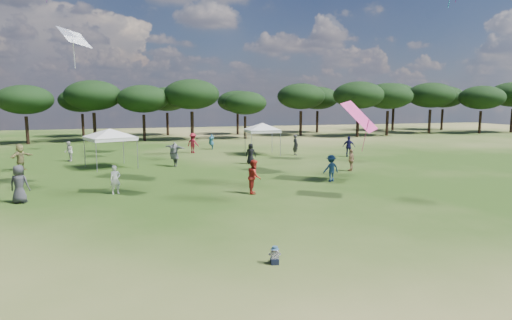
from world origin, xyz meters
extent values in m
plane|color=#2D4A16|center=(0.00, 0.00, 0.00)|extent=(140.00, 140.00, 0.00)
cylinder|color=black|center=(-15.51, 44.30, 1.57)|extent=(0.36, 0.36, 3.14)
ellipsoid|color=black|center=(-15.51, 44.30, 5.03)|extent=(6.11, 6.11, 3.29)
cylinder|color=black|center=(-8.39, 45.81, 1.73)|extent=(0.40, 0.40, 3.46)
ellipsoid|color=black|center=(-8.39, 45.81, 5.54)|extent=(6.73, 6.73, 3.63)
cylinder|color=black|center=(-2.58, 44.63, 1.61)|extent=(0.37, 0.37, 3.21)
ellipsoid|color=black|center=(-2.58, 44.63, 5.14)|extent=(6.24, 6.24, 3.36)
cylinder|color=black|center=(3.26, 44.18, 1.78)|extent=(0.41, 0.41, 3.56)
ellipsoid|color=black|center=(3.26, 44.18, 5.69)|extent=(6.91, 6.91, 3.73)
cylinder|color=black|center=(10.19, 44.51, 1.44)|extent=(0.33, 0.33, 2.88)
ellipsoid|color=black|center=(10.19, 44.51, 4.61)|extent=(5.60, 5.60, 3.02)
cylinder|color=black|center=(18.96, 46.98, 1.72)|extent=(0.39, 0.39, 3.44)
ellipsoid|color=black|center=(18.96, 46.98, 5.51)|extent=(6.69, 6.69, 3.60)
cylinder|color=black|center=(25.77, 43.05, 1.77)|extent=(0.40, 0.40, 3.53)
ellipsoid|color=black|center=(25.77, 43.05, 5.65)|extent=(6.86, 6.86, 3.70)
cylinder|color=black|center=(30.65, 43.46, 1.73)|extent=(0.40, 0.40, 3.47)
ellipsoid|color=black|center=(30.65, 43.46, 5.55)|extent=(6.74, 6.74, 3.63)
cylinder|color=black|center=(39.22, 45.46, 1.79)|extent=(0.41, 0.41, 3.57)
ellipsoid|color=black|center=(39.22, 45.46, 5.72)|extent=(6.94, 6.94, 3.74)
cylinder|color=black|center=(46.34, 43.12, 1.68)|extent=(0.38, 0.38, 3.35)
ellipsoid|color=black|center=(46.34, 43.12, 5.37)|extent=(6.51, 6.51, 3.51)
cylinder|color=black|center=(52.84, 43.62, 1.83)|extent=(0.42, 0.42, 3.66)
cylinder|color=black|center=(-10.52, 53.31, 1.56)|extent=(0.36, 0.36, 3.11)
ellipsoid|color=black|center=(-10.52, 53.31, 4.98)|extent=(6.05, 6.05, 3.26)
cylinder|color=black|center=(0.83, 52.52, 1.60)|extent=(0.37, 0.37, 3.20)
ellipsoid|color=black|center=(0.83, 52.52, 5.12)|extent=(6.21, 6.21, 3.35)
cylinder|color=black|center=(10.82, 51.34, 1.50)|extent=(0.34, 0.34, 2.99)
ellipsoid|color=black|center=(10.82, 51.34, 4.79)|extent=(5.81, 5.81, 3.13)
cylinder|color=black|center=(23.62, 51.75, 1.66)|extent=(0.38, 0.38, 3.31)
ellipsoid|color=black|center=(23.62, 51.75, 5.30)|extent=(6.43, 6.43, 3.47)
cylinder|color=black|center=(37.30, 52.12, 1.82)|extent=(0.42, 0.42, 3.64)
ellipsoid|color=black|center=(37.30, 52.12, 5.82)|extent=(7.06, 7.06, 3.81)
cylinder|color=black|center=(46.40, 51.51, 1.73)|extent=(0.40, 0.40, 3.46)
ellipsoid|color=black|center=(46.40, 51.51, 5.53)|extent=(6.72, 6.72, 3.62)
cylinder|color=gray|center=(-6.33, 21.57, 1.11)|extent=(0.06, 0.06, 2.23)
cylinder|color=gray|center=(-3.58, 22.61, 1.11)|extent=(0.06, 0.06, 2.23)
cylinder|color=gray|center=(-7.37, 24.32, 1.11)|extent=(0.06, 0.06, 2.23)
cylinder|color=gray|center=(-4.62, 25.36, 1.11)|extent=(0.06, 0.06, 2.23)
cube|color=silver|center=(-5.48, 23.46, 2.18)|extent=(4.00, 4.00, 0.25)
pyramid|color=silver|center=(-5.48, 23.46, 2.90)|extent=(5.90, 5.90, 0.60)
cylinder|color=gray|center=(6.16, 26.48, 1.12)|extent=(0.06, 0.06, 2.24)
cylinder|color=gray|center=(8.80, 26.41, 1.12)|extent=(0.06, 0.06, 2.24)
cylinder|color=gray|center=(6.23, 29.12, 1.12)|extent=(0.06, 0.06, 2.24)
cylinder|color=gray|center=(8.87, 29.05, 1.12)|extent=(0.06, 0.06, 2.24)
cube|color=silver|center=(7.51, 27.76, 2.19)|extent=(2.88, 2.88, 0.25)
pyramid|color=silver|center=(7.51, 27.76, 2.91)|extent=(5.70, 5.70, 0.60)
cube|color=black|center=(0.25, 2.22, 0.09)|extent=(0.28, 0.28, 0.18)
cube|color=black|center=(0.21, 2.41, 0.05)|extent=(0.13, 0.23, 0.10)
cube|color=black|center=(0.37, 2.37, 0.05)|extent=(0.13, 0.23, 0.10)
cube|color=white|center=(0.25, 2.22, 0.29)|extent=(0.25, 0.20, 0.23)
cylinder|color=white|center=(0.13, 2.32, 0.29)|extent=(0.12, 0.24, 0.14)
cylinder|color=white|center=(0.41, 2.26, 0.29)|extent=(0.12, 0.24, 0.14)
sphere|color=#E0B293|center=(0.25, 2.22, 0.45)|extent=(0.16, 0.16, 0.16)
cone|color=teal|center=(0.25, 2.22, 0.48)|extent=(0.27, 0.27, 0.03)
cylinder|color=teal|center=(0.25, 2.22, 0.52)|extent=(0.17, 0.17, 0.07)
imported|color=beige|center=(-8.96, 27.80, 0.83)|extent=(0.82, 0.95, 1.65)
imported|color=#A17957|center=(10.92, 17.26, 0.78)|extent=(0.94, 0.88, 1.56)
imported|color=navy|center=(7.81, 14.05, 0.82)|extent=(1.14, 0.78, 1.63)
imported|color=#2D2C31|center=(10.32, 26.59, 0.94)|extent=(0.57, 0.76, 1.88)
imported|color=olive|center=(-11.61, 23.89, 0.95)|extent=(1.54, 1.73, 1.91)
imported|color=silver|center=(-4.80, 13.92, 0.77)|extent=(0.65, 0.54, 1.54)
imported|color=#191752|center=(14.43, 24.20, 0.91)|extent=(1.12, 0.99, 1.81)
imported|color=#333338|center=(-9.19, 13.05, 0.94)|extent=(1.04, 0.82, 1.87)
imported|color=maroon|center=(1.55, 30.70, 0.95)|extent=(1.37, 1.36, 1.89)
imported|color=#215165|center=(3.75, 33.22, 0.78)|extent=(1.12, 1.97, 1.55)
imported|color=black|center=(4.97, 22.43, 0.81)|extent=(0.92, 0.76, 1.62)
imported|color=#A5241B|center=(2.34, 12.02, 0.92)|extent=(0.92, 1.05, 1.83)
imported|color=#505155|center=(-0.91, 22.75, 0.93)|extent=(1.77, 2.25, 1.85)
plane|color=white|center=(-6.53, 14.83, 8.19)|extent=(2.13, 2.31, 1.24)
plane|color=#D93682|center=(9.30, 13.43, 4.00)|extent=(3.08, 2.80, 1.94)
camera|label=1|loc=(-3.71, -9.62, 4.95)|focal=30.00mm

